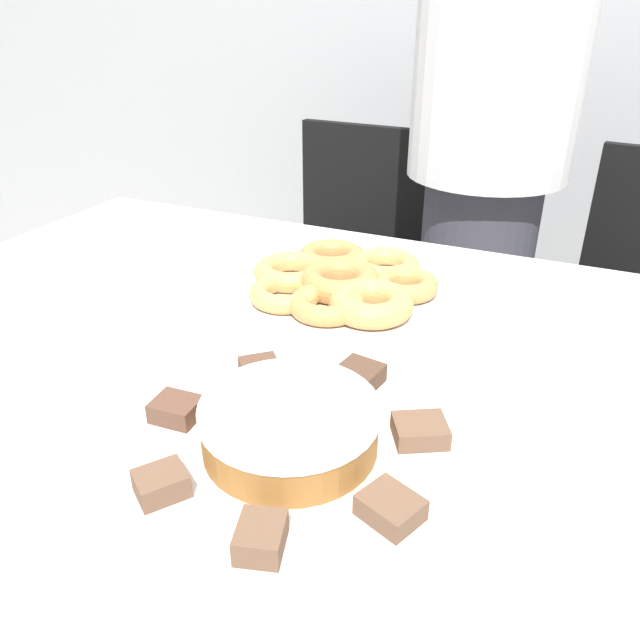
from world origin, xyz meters
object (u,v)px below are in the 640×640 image
Objects in this scene: frosted_cake at (290,426)px; plate_cake at (291,450)px; napkin at (73,266)px; plate_donuts at (339,294)px; office_chair_right at (638,347)px; person_standing at (489,152)px; office_chair_left at (342,292)px.

plate_cake is at bearing -53.13° from frosted_cake.
frosted_cake is 1.38× the size of napkin.
plate_donuts is 0.40m from frosted_cake.
plate_donuts is (-0.52, -0.73, 0.36)m from office_chair_right.
plate_donuts is at bearing 104.76° from frosted_cake.
napkin is (-0.60, -0.69, -0.12)m from person_standing.
plate_donuts is (0.29, -0.73, 0.36)m from office_chair_left.
frosted_cake is (0.10, -0.38, 0.03)m from plate_donuts.
office_chair_left and office_chair_right have the same top height.
person_standing is 1.93× the size of office_chair_left.
plate_cake is (0.39, -1.11, 0.36)m from office_chair_left.
office_chair_right is at bearing 16.30° from person_standing.
office_chair_left is 4.62× the size of frosted_cake.
frosted_cake is at bearing -102.32° from office_chair_right.
plate_cake is (-0.01, -0.99, -0.12)m from person_standing.
person_standing is 4.61× the size of plate_donuts.
napkin is at bearing -170.76° from plate_donuts.
plate_cake reaches higher than napkin.
office_chair_left is 2.39× the size of plate_donuts.
plate_cake is at bearing -68.34° from office_chair_left.
plate_donuts is 2.66× the size of napkin.
plate_donuts is (-0.10, 0.38, 0.00)m from plate_cake.
person_standing reaches higher than office_chair_left.
office_chair_left is 1.23m from plate_cake.
plate_cake is at bearing -102.32° from office_chair_right.
person_standing is at bearing 89.23° from plate_cake.
napkin is at bearing 152.83° from frosted_cake.
plate_donuts is (-0.11, -0.61, -0.12)m from person_standing.
plate_donuts is at bearing 9.24° from napkin.
plate_cake is 0.66m from napkin.
plate_cake is 0.39m from plate_donuts.
frosted_cake is at bearing -75.24° from plate_donuts.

